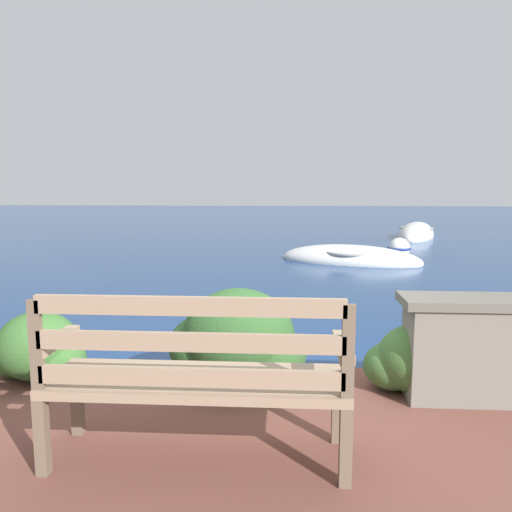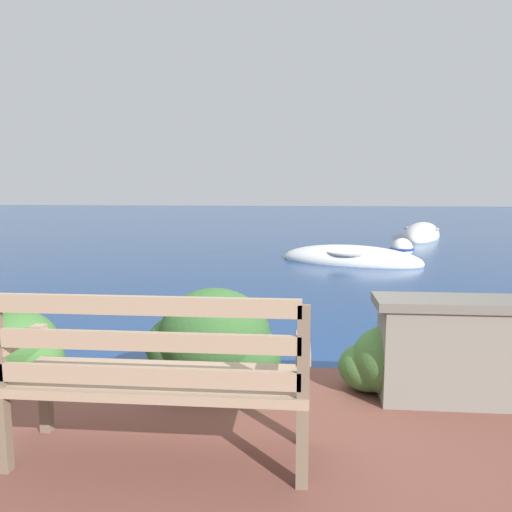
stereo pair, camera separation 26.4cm
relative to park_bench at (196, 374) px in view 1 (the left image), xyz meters
The scene contains 8 objects.
ground_plane 1.62m from the park_bench, 84.77° to the left, with size 80.00×80.00×0.00m.
park_bench is the anchor object (origin of this frame).
hedge_clump_left 1.77m from the park_bench, 142.82° to the left, with size 0.76×0.55×0.52m.
hedge_clump_centre 1.14m from the park_bench, 85.08° to the left, with size 1.03×0.74×0.70m.
hedge_clump_right 1.72m from the park_bench, 36.19° to the left, with size 0.72×0.51×0.49m.
rowboat_nearest 8.85m from the park_bench, 77.91° to the left, with size 3.37×2.28×0.67m.
rowboat_mid 14.86m from the park_bench, 71.76° to the left, with size 2.18×3.48×0.90m.
mooring_buoy 10.94m from the park_bench, 72.40° to the left, with size 0.60×0.60×0.55m.
Camera 1 is at (0.33, -3.87, 1.66)m, focal length 35.00 mm.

